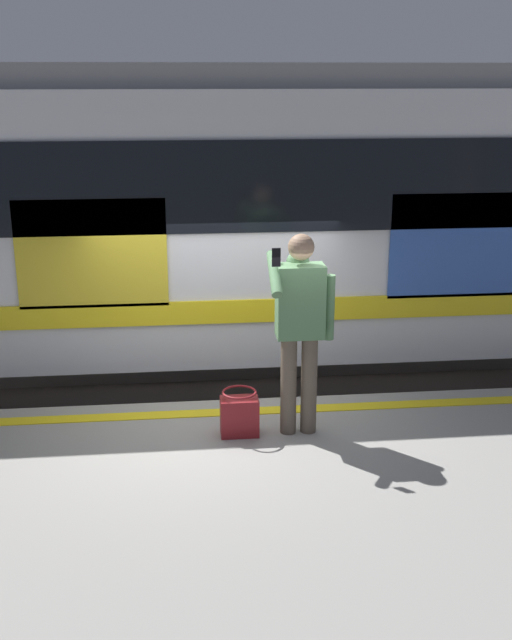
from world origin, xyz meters
TOP-DOWN VIEW (x-y plane):
  - ground_plane at (0.00, 0.00)m, footprint 23.96×23.96m
  - platform at (0.00, 2.02)m, footprint 13.17×4.04m
  - safety_line at (0.00, 0.30)m, footprint 12.91×0.16m
  - track_rail_near at (0.00, -1.27)m, footprint 17.13×0.08m
  - track_rail_far at (0.00, -2.71)m, footprint 17.13×0.08m
  - train_carriage at (-0.66, -1.98)m, footprint 10.62×2.77m
  - passenger at (-0.65, 0.76)m, footprint 0.57×0.55m
  - handbag at (-0.13, 0.77)m, footprint 0.33×0.30m

SIDE VIEW (x-z plane):
  - ground_plane at x=0.00m, z-range 0.00..0.00m
  - track_rail_near at x=0.00m, z-range 0.00..0.16m
  - track_rail_far at x=0.00m, z-range 0.00..0.16m
  - platform at x=0.00m, z-range 0.00..0.87m
  - safety_line at x=0.00m, z-range 0.87..0.88m
  - handbag at x=-0.13m, z-range 0.85..1.27m
  - passenger at x=-0.65m, z-range 1.04..2.81m
  - train_carriage at x=-0.66m, z-range 0.54..4.38m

